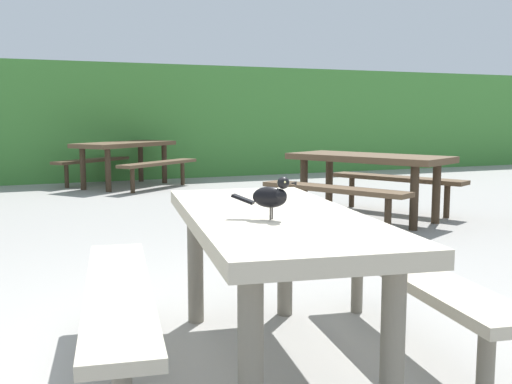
{
  "coord_description": "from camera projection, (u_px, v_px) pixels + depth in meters",
  "views": [
    {
      "loc": [
        -0.75,
        -2.63,
        1.18
      ],
      "look_at": [
        0.27,
        -0.18,
        0.84
      ],
      "focal_mm": 42.16,
      "sensor_mm": 36.0,
      "label": 1
    }
  ],
  "objects": [
    {
      "name": "picnic_table_foreground",
      "position": [
        273.0,
        251.0,
        2.78
      ],
      "size": [
        1.93,
        1.96,
        0.74
      ],
      "color": "#B2A893",
      "rests_on": "ground"
    },
    {
      "name": "picnic_table_far_centre",
      "position": [
        368.0,
        171.0,
        6.8
      ],
      "size": [
        2.27,
        2.28,
        0.74
      ],
      "color": "brown",
      "rests_on": "ground"
    },
    {
      "name": "ground_plane",
      "position": [
        188.0,
        366.0,
        2.85
      ],
      "size": [
        60.0,
        60.0,
        0.0
      ],
      "primitive_type": "plane",
      "color": "gray"
    },
    {
      "name": "picnic_table_mid_right",
      "position": [
        125.0,
        153.0,
        10.0
      ],
      "size": [
        2.38,
        2.38,
        0.74
      ],
      "color": "brown",
      "rests_on": "ground"
    },
    {
      "name": "bird_grackle",
      "position": [
        272.0,
        196.0,
        2.54
      ],
      "size": [
        0.23,
        0.21,
        0.18
      ],
      "color": "black",
      "rests_on": "picnic_table_foreground"
    },
    {
      "name": "hedge_wall",
      "position": [
        46.0,
        122.0,
        11.39
      ],
      "size": [
        28.0,
        2.31,
        2.12
      ],
      "primitive_type": "cube",
      "color": "#428438",
      "rests_on": "ground"
    }
  ]
}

